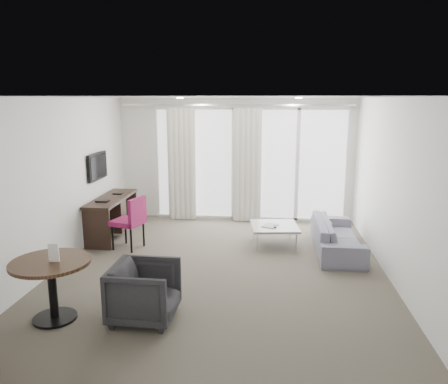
# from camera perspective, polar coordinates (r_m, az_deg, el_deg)

# --- Properties ---
(floor) EXTENTS (5.00, 6.00, 0.00)m
(floor) POSITION_cam_1_polar(r_m,az_deg,el_deg) (6.81, -0.55, -10.16)
(floor) COLOR #544D42
(floor) RESTS_ON ground
(ceiling) EXTENTS (5.00, 6.00, 0.00)m
(ceiling) POSITION_cam_1_polar(r_m,az_deg,el_deg) (6.30, -0.60, 12.29)
(ceiling) COLOR white
(ceiling) RESTS_ON ground
(wall_left) EXTENTS (0.00, 6.00, 2.60)m
(wall_left) POSITION_cam_1_polar(r_m,az_deg,el_deg) (7.16, -20.87, 1.01)
(wall_left) COLOR silver
(wall_left) RESTS_ON ground
(wall_right) EXTENTS (0.00, 6.00, 2.60)m
(wall_right) POSITION_cam_1_polar(r_m,az_deg,el_deg) (6.62, 21.44, 0.12)
(wall_right) COLOR silver
(wall_right) RESTS_ON ground
(wall_front) EXTENTS (5.00, 0.00, 2.60)m
(wall_front) POSITION_cam_1_polar(r_m,az_deg,el_deg) (3.58, -6.29, -8.96)
(wall_front) COLOR silver
(wall_front) RESTS_ON ground
(window_panel) EXTENTS (4.00, 0.02, 2.38)m
(window_panel) POSITION_cam_1_polar(r_m,az_deg,el_deg) (9.35, 3.41, 3.61)
(window_panel) COLOR white
(window_panel) RESTS_ON ground
(window_frame) EXTENTS (4.10, 0.06, 2.44)m
(window_frame) POSITION_cam_1_polar(r_m,az_deg,el_deg) (9.34, 3.40, 3.60)
(window_frame) COLOR white
(window_frame) RESTS_ON ground
(curtain_left) EXTENTS (0.60, 0.20, 2.38)m
(curtain_left) POSITION_cam_1_polar(r_m,az_deg,el_deg) (9.37, -5.55, 3.60)
(curtain_left) COLOR beige
(curtain_left) RESTS_ON ground
(curtain_right) EXTENTS (0.60, 0.20, 2.38)m
(curtain_right) POSITION_cam_1_polar(r_m,az_deg,el_deg) (9.19, 3.04, 3.47)
(curtain_right) COLOR beige
(curtain_right) RESTS_ON ground
(curtain_track) EXTENTS (4.80, 0.04, 0.04)m
(curtain_track) POSITION_cam_1_polar(r_m,az_deg,el_deg) (9.11, 1.53, 11.30)
(curtain_track) COLOR #B2B2B7
(curtain_track) RESTS_ON ceiling
(downlight_a) EXTENTS (0.12, 0.12, 0.02)m
(downlight_a) POSITION_cam_1_polar(r_m,az_deg,el_deg) (8.02, -5.76, 12.13)
(downlight_a) COLOR #FFE0B2
(downlight_a) RESTS_ON ceiling
(downlight_b) EXTENTS (0.12, 0.12, 0.02)m
(downlight_b) POSITION_cam_1_polar(r_m,az_deg,el_deg) (7.87, 9.73, 12.02)
(downlight_b) COLOR #FFE0B2
(downlight_b) RESTS_ON ceiling
(desk) EXTENTS (0.51, 1.62, 0.76)m
(desk) POSITION_cam_1_polar(r_m,az_deg,el_deg) (8.55, -14.40, -3.19)
(desk) COLOR black
(desk) RESTS_ON floor
(tv) EXTENTS (0.05, 0.80, 0.50)m
(tv) POSITION_cam_1_polar(r_m,az_deg,el_deg) (8.43, -16.21, 3.25)
(tv) COLOR black
(tv) RESTS_ON wall_left
(desk_chair) EXTENTS (0.62, 0.60, 0.93)m
(desk_chair) POSITION_cam_1_polar(r_m,az_deg,el_deg) (7.80, -12.47, -3.91)
(desk_chair) COLOR maroon
(desk_chair) RESTS_ON floor
(round_table) EXTENTS (1.21, 1.21, 0.74)m
(round_table) POSITION_cam_1_polar(r_m,az_deg,el_deg) (5.64, -21.47, -11.86)
(round_table) COLOR #372314
(round_table) RESTS_ON floor
(menu_card) EXTENTS (0.12, 0.04, 0.22)m
(menu_card) POSITION_cam_1_polar(r_m,az_deg,el_deg) (5.47, -21.26, -8.63)
(menu_card) COLOR white
(menu_card) RESTS_ON round_table
(tub_armchair) EXTENTS (0.78, 0.76, 0.69)m
(tub_armchair) POSITION_cam_1_polar(r_m,az_deg,el_deg) (5.36, -10.35, -12.72)
(tub_armchair) COLOR #232325
(tub_armchair) RESTS_ON floor
(coffee_table) EXTENTS (0.91, 0.91, 0.37)m
(coffee_table) POSITION_cam_1_polar(r_m,az_deg,el_deg) (7.91, 6.58, -5.62)
(coffee_table) COLOR gray
(coffee_table) RESTS_ON floor
(remote) EXTENTS (0.06, 0.18, 0.02)m
(remote) POSITION_cam_1_polar(r_m,az_deg,el_deg) (7.75, 6.65, -4.60)
(remote) COLOR black
(remote) RESTS_ON coffee_table
(magazine) EXTENTS (0.29, 0.32, 0.01)m
(magazine) POSITION_cam_1_polar(r_m,az_deg,el_deg) (7.81, 6.07, -4.47)
(magazine) COLOR gray
(magazine) RESTS_ON coffee_table
(sofa) EXTENTS (0.73, 1.86, 0.54)m
(sofa) POSITION_cam_1_polar(r_m,az_deg,el_deg) (7.77, 14.53, -5.57)
(sofa) COLOR slate
(sofa) RESTS_ON floor
(terrace_slab) EXTENTS (5.60, 3.00, 0.12)m
(terrace_slab) POSITION_cam_1_polar(r_m,az_deg,el_deg) (11.08, 3.71, -1.68)
(terrace_slab) COLOR #4D4D50
(terrace_slab) RESTS_ON ground
(rattan_chair_a) EXTENTS (0.61, 0.61, 0.88)m
(rattan_chair_a) POSITION_cam_1_polar(r_m,az_deg,el_deg) (11.22, 7.84, 1.00)
(rattan_chair_a) COLOR brown
(rattan_chair_a) RESTS_ON terrace_slab
(rattan_chair_b) EXTENTS (0.64, 0.64, 0.73)m
(rattan_chair_b) POSITION_cam_1_polar(r_m,az_deg,el_deg) (11.44, 14.06, 0.59)
(rattan_chair_b) COLOR brown
(rattan_chair_b) RESTS_ON terrace_slab
(rattan_table) EXTENTS (0.56, 0.56, 0.47)m
(rattan_table) POSITION_cam_1_polar(r_m,az_deg,el_deg) (10.31, 11.86, -1.28)
(rattan_table) COLOR brown
(rattan_table) RESTS_ON terrace_slab
(balustrade) EXTENTS (5.50, 0.06, 1.05)m
(balustrade) POSITION_cam_1_polar(r_m,az_deg,el_deg) (12.39, 4.05, 2.43)
(balustrade) COLOR #B2B2B7
(balustrade) RESTS_ON terrace_slab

